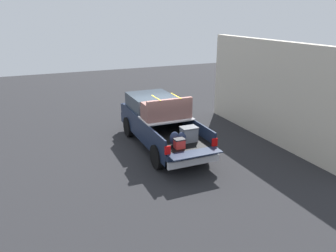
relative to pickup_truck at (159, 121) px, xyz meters
name	(u,v)px	position (x,y,z in m)	size (l,w,h in m)	color
ground_plane	(162,147)	(-0.38, 0.00, -0.99)	(40.00, 40.00, 0.00)	#262628
pickup_truck	(159,121)	(0.00, 0.00, 0.00)	(6.05, 2.06, 2.23)	#162138
building_facade	(272,92)	(-1.31, -4.65, 1.11)	(8.58, 0.36, 4.20)	beige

